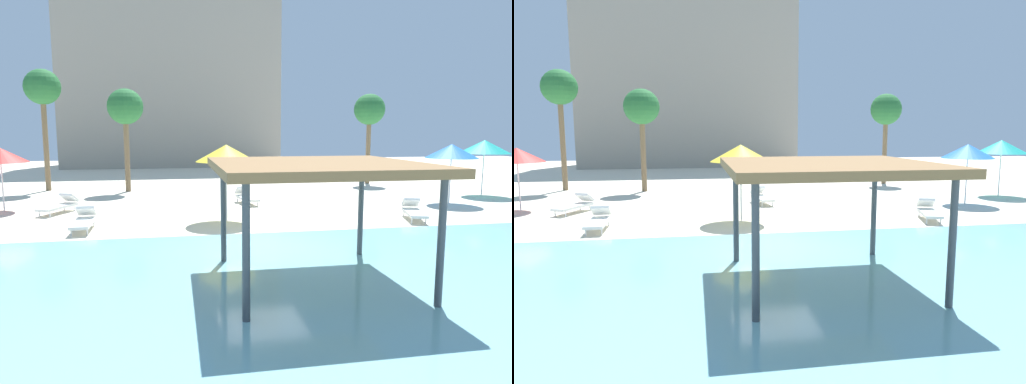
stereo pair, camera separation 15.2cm
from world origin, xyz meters
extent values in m
plane|color=beige|center=(0.00, 0.00, 0.00)|extent=(80.00, 80.00, 0.00)
cube|color=#7AB7C1|center=(0.00, -5.25, 0.02)|extent=(44.00, 13.50, 0.04)
cylinder|color=#42474C|center=(-1.27, -1.38, 1.23)|extent=(0.14, 0.14, 2.45)
cylinder|color=#42474C|center=(2.34, -1.38, 1.23)|extent=(0.14, 0.14, 2.45)
cylinder|color=#42474C|center=(-1.27, -5.00, 1.23)|extent=(0.14, 0.14, 2.45)
cylinder|color=#42474C|center=(2.34, -5.00, 1.23)|extent=(0.14, 0.14, 2.45)
cube|color=olive|center=(0.54, -3.19, 2.54)|extent=(4.32, 4.32, 0.18)
cylinder|color=silver|center=(9.86, 6.03, 1.03)|extent=(0.06, 0.06, 2.07)
cone|color=blue|center=(9.86, 6.03, 2.38)|extent=(2.30, 2.30, 0.63)
cylinder|color=silver|center=(-9.46, 7.57, 1.00)|extent=(0.06, 0.06, 2.00)
cone|color=red|center=(-9.46, 7.57, 2.30)|extent=(2.18, 2.18, 0.60)
cylinder|color=silver|center=(-0.60, 3.85, 1.09)|extent=(0.06, 0.06, 2.18)
cone|color=yellow|center=(-0.60, 3.85, 2.49)|extent=(2.23, 2.23, 0.61)
cylinder|color=silver|center=(13.05, 8.06, 1.08)|extent=(0.06, 0.06, 2.15)
cone|color=teal|center=(13.05, 8.06, 2.49)|extent=(2.47, 2.47, 0.68)
cylinder|color=white|center=(6.28, 1.97, 0.11)|extent=(0.05, 0.05, 0.22)
cylinder|color=white|center=(5.82, 2.12, 0.11)|extent=(0.05, 0.05, 0.22)
cylinder|color=white|center=(6.72, 3.34, 0.11)|extent=(0.05, 0.05, 0.22)
cylinder|color=white|center=(6.26, 3.49, 0.11)|extent=(0.05, 0.05, 0.22)
cube|color=white|center=(6.27, 2.73, 0.27)|extent=(1.12, 1.90, 0.10)
cube|color=white|center=(6.49, 3.44, 0.55)|extent=(0.73, 0.67, 0.40)
cylinder|color=white|center=(-5.21, 2.27, 0.11)|extent=(0.05, 0.05, 0.22)
cylinder|color=white|center=(-5.69, 2.26, 0.11)|extent=(0.05, 0.05, 0.22)
cylinder|color=white|center=(-5.25, 3.71, 0.11)|extent=(0.05, 0.05, 0.22)
cylinder|color=white|center=(-5.73, 3.70, 0.11)|extent=(0.05, 0.05, 0.22)
cube|color=white|center=(-5.47, 2.99, 0.27)|extent=(0.65, 1.82, 0.10)
cube|color=white|center=(-5.49, 3.73, 0.55)|extent=(0.61, 0.52, 0.40)
cylinder|color=white|center=(1.09, 6.77, 0.11)|extent=(0.05, 0.05, 0.22)
cylinder|color=white|center=(0.61, 6.69, 0.11)|extent=(0.05, 0.05, 0.22)
cylinder|color=white|center=(0.86, 8.19, 0.11)|extent=(0.05, 0.05, 0.22)
cylinder|color=white|center=(0.39, 8.11, 0.11)|extent=(0.05, 0.05, 0.22)
cube|color=white|center=(0.74, 7.44, 0.27)|extent=(0.87, 1.87, 0.10)
cube|color=white|center=(0.62, 8.17, 0.55)|extent=(0.67, 0.60, 0.40)
cylinder|color=white|center=(-7.20, 5.69, 0.11)|extent=(0.05, 0.05, 0.22)
cylinder|color=white|center=(-7.64, 5.90, 0.11)|extent=(0.05, 0.05, 0.22)
cylinder|color=white|center=(-6.59, 7.00, 0.11)|extent=(0.05, 0.05, 0.22)
cylinder|color=white|center=(-7.03, 7.20, 0.11)|extent=(0.05, 0.05, 0.22)
cube|color=white|center=(-7.11, 6.45, 0.27)|extent=(1.31, 1.88, 0.10)
cube|color=white|center=(-6.80, 7.12, 0.55)|extent=(0.76, 0.71, 0.40)
cylinder|color=brown|center=(-4.99, 12.78, 2.11)|extent=(0.28, 0.28, 4.22)
sphere|color=#286B33|center=(-4.99, 12.78, 4.57)|extent=(1.90, 1.90, 1.90)
cylinder|color=brown|center=(9.46, 14.04, 2.13)|extent=(0.28, 0.28, 4.25)
sphere|color=#286B33|center=(9.46, 14.04, 4.60)|extent=(1.90, 1.90, 1.90)
cylinder|color=brown|center=(-9.39, 13.97, 2.64)|extent=(0.28, 0.28, 5.29)
sphere|color=#286B33|center=(-9.39, 13.97, 5.64)|extent=(1.90, 1.90, 1.90)
cube|color=#9E9384|center=(-2.54, 32.60, 9.18)|extent=(19.32, 9.58, 18.36)
camera|label=1|loc=(-2.40, -12.21, 3.28)|focal=31.26mm
camera|label=2|loc=(-2.25, -12.23, 3.28)|focal=31.26mm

